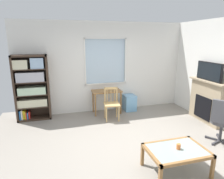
{
  "coord_description": "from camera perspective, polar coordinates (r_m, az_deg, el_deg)",
  "views": [
    {
      "loc": [
        -1.36,
        -3.52,
        2.2
      ],
      "look_at": [
        -0.09,
        0.99,
        1.01
      ],
      "focal_mm": 31.83,
      "sensor_mm": 36.0,
      "label": 1
    }
  ],
  "objects": [
    {
      "name": "desk_under_window",
      "position": [
        5.96,
        -1.54,
        -1.4
      ],
      "size": [
        0.87,
        0.48,
        0.71
      ],
      "color": "olive",
      "rests_on": "ground"
    },
    {
      "name": "plastic_drawer_unit",
      "position": [
        6.32,
        5.04,
        -3.77
      ],
      "size": [
        0.35,
        0.4,
        0.49
      ],
      "primitive_type": "cube",
      "color": "#72ADDB",
      "rests_on": "ground"
    },
    {
      "name": "ground",
      "position": [
        4.37,
        4.89,
        -16.12
      ],
      "size": [
        6.11,
        5.79,
        0.02
      ],
      "primitive_type": "cube",
      "color": "gray"
    },
    {
      "name": "wall_back_with_window",
      "position": [
        6.13,
        -2.78,
        6.16
      ],
      "size": [
        5.11,
        0.15,
        2.71
      ],
      "color": "silver",
      "rests_on": "ground"
    },
    {
      "name": "bookshelf",
      "position": [
        5.85,
        -22.15,
        1.01
      ],
      "size": [
        0.9,
        0.38,
        1.8
      ],
      "color": "#38281E",
      "rests_on": "ground"
    },
    {
      "name": "fireplace",
      "position": [
        5.92,
        25.41,
        -3.04
      ],
      "size": [
        0.26,
        1.19,
        1.15
      ],
      "color": "tan",
      "rests_on": "ground"
    },
    {
      "name": "coffee_table",
      "position": [
        3.63,
        18.02,
        -16.76
      ],
      "size": [
        0.98,
        0.69,
        0.43
      ],
      "color": "#8C9E99",
      "rests_on": "ground"
    },
    {
      "name": "tv",
      "position": [
        5.74,
        26.14,
        4.69
      ],
      "size": [
        0.06,
        0.85,
        0.48
      ],
      "color": "black",
      "rests_on": "fireplace"
    },
    {
      "name": "wooden_chair",
      "position": [
        5.52,
        -0.12,
        -4.02
      ],
      "size": [
        0.46,
        0.44,
        0.9
      ],
      "color": "tan",
      "rests_on": "ground"
    },
    {
      "name": "office_chair",
      "position": [
        4.83,
        29.09,
        -7.5
      ],
      "size": [
        0.62,
        0.57,
        1.0
      ],
      "color": "#4C4C51",
      "rests_on": "ground"
    },
    {
      "name": "sippy_cup",
      "position": [
        3.6,
        18.56,
        -15.25
      ],
      "size": [
        0.07,
        0.07,
        0.09
      ],
      "primitive_type": "cylinder",
      "color": "orange",
      "rests_on": "coffee_table"
    }
  ]
}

